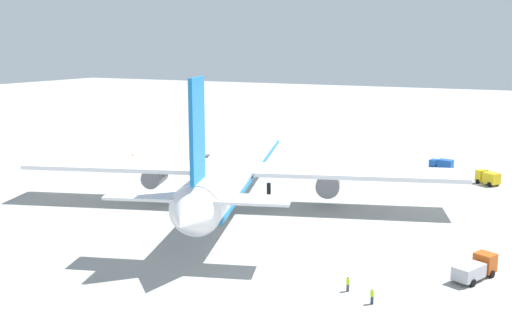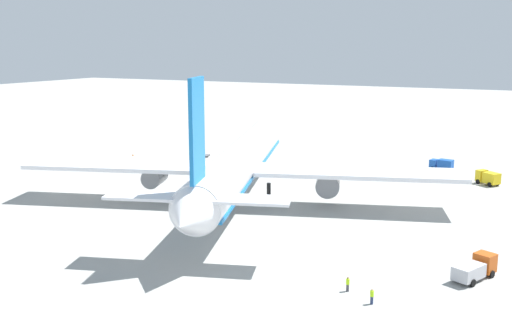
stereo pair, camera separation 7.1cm
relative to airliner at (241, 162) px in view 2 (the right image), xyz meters
The scene contains 9 objects.
ground_plane 7.15m from the airliner, 20.68° to the left, with size 600.00×600.00×0.00m, color #9E9E99.
airliner is the anchor object (origin of this frame).
service_truck_0 50.41m from the airliner, 49.27° to the right, with size 4.46×4.97×2.70m.
service_truck_1 45.85m from the airliner, 114.85° to the right, with size 6.82×4.69×2.69m.
service_truck_2 50.88m from the airliner, 33.07° to the right, with size 3.20×5.15×2.55m.
baggage_cart_0 44.29m from the airliner, 39.25° to the left, with size 3.55×2.37×0.40m.
ground_worker_1 45.36m from the airliner, 134.15° to the right, with size 0.45×0.45×1.78m.
ground_worker_2 41.59m from the airliner, 135.32° to the right, with size 0.48×0.48×1.71m.
traffic_cone_1 52.13m from the airliner, 59.20° to the left, with size 0.36×0.36×0.55m, color orange.
Camera 2 is at (-90.74, -47.74, 27.15)m, focal length 41.43 mm.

